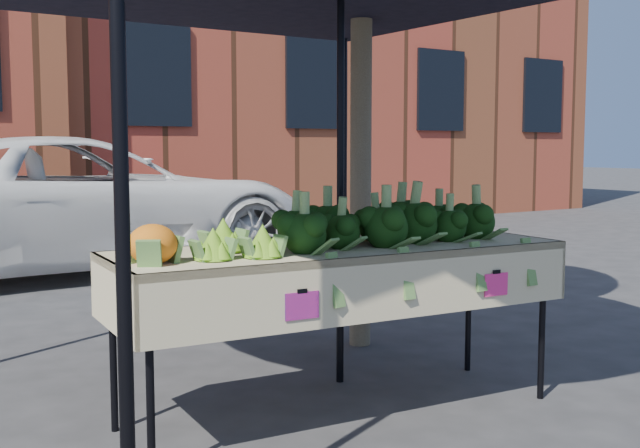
{
  "coord_description": "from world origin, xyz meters",
  "views": [
    {
      "loc": [
        -2.15,
        -3.33,
        1.41
      ],
      "look_at": [
        0.15,
        0.17,
        1.0
      ],
      "focal_mm": 43.71,
      "sensor_mm": 36.0,
      "label": 1
    }
  ],
  "objects_px": {
    "table": "(341,331)",
    "canopy": "(282,155)",
    "street_tree": "(361,38)",
    "vehicle": "(75,26)"
  },
  "relations": [
    {
      "from": "vehicle",
      "to": "street_tree",
      "type": "xyz_separation_m",
      "value": [
        0.66,
        -4.53,
        -0.59
      ]
    },
    {
      "from": "table",
      "to": "canopy",
      "type": "relative_size",
      "value": 0.78
    },
    {
      "from": "vehicle",
      "to": "street_tree",
      "type": "height_order",
      "value": "vehicle"
    },
    {
      "from": "vehicle",
      "to": "street_tree",
      "type": "distance_m",
      "value": 4.61
    },
    {
      "from": "canopy",
      "to": "vehicle",
      "type": "bearing_deg",
      "value": 86.4
    },
    {
      "from": "table",
      "to": "street_tree",
      "type": "relative_size",
      "value": 0.57
    },
    {
      "from": "table",
      "to": "vehicle",
      "type": "height_order",
      "value": "vehicle"
    },
    {
      "from": "canopy",
      "to": "street_tree",
      "type": "distance_m",
      "value": 1.4
    },
    {
      "from": "street_tree",
      "to": "table",
      "type": "bearing_deg",
      "value": -130.2
    },
    {
      "from": "vehicle",
      "to": "table",
      "type": "bearing_deg",
      "value": 175.96
    }
  ]
}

